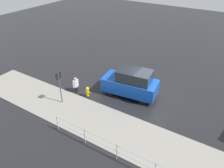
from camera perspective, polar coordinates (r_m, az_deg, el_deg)
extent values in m
plane|color=black|center=(16.08, 9.90, -3.44)|extent=(60.00, 60.00, 0.00)
cube|color=gray|center=(13.10, 2.37, -12.44)|extent=(24.00, 3.20, 0.04)
cube|color=blue|center=(15.75, 4.67, -0.39)|extent=(4.08, 2.16, 0.99)
cube|color=#1E232B|center=(15.21, 5.91, 2.15)|extent=(2.50, 1.77, 0.77)
cylinder|color=black|center=(15.88, -0.67, -2.10)|extent=(0.62, 0.29, 0.60)
cylinder|color=black|center=(16.97, 1.41, 0.34)|extent=(0.62, 0.29, 0.60)
cylinder|color=black|center=(15.14, 8.17, -4.38)|extent=(0.62, 0.29, 0.60)
cylinder|color=black|center=(16.28, 9.73, -1.67)|extent=(0.62, 0.29, 0.60)
cylinder|color=gold|center=(15.87, -6.39, -2.30)|extent=(0.22, 0.22, 0.62)
sphere|color=gold|center=(15.67, -6.46, -1.21)|extent=(0.26, 0.26, 0.26)
cylinder|color=gold|center=(15.74, -5.94, -2.25)|extent=(0.10, 0.09, 0.09)
cylinder|color=gold|center=(15.91, -6.86, -1.91)|extent=(0.10, 0.09, 0.09)
cylinder|color=#2D2D2D|center=(16.03, -6.33, -3.13)|extent=(0.31, 0.31, 0.06)
cube|color=silver|center=(16.30, -9.46, 0.17)|extent=(0.26, 0.37, 0.55)
sphere|color=tan|center=(16.10, -9.58, 1.33)|extent=(0.22, 0.22, 0.22)
cylinder|color=#1E1E2D|center=(16.61, -9.10, -1.17)|extent=(0.13, 0.13, 0.45)
cylinder|color=#1E1E2D|center=(16.51, -9.52, -1.45)|extent=(0.13, 0.13, 0.45)
cylinder|color=silver|center=(16.44, -8.90, 0.53)|extent=(0.09, 0.09, 0.50)
cylinder|color=silver|center=(16.15, -10.04, -0.20)|extent=(0.09, 0.09, 0.50)
cylinder|color=#B7BABF|center=(11.41, 1.28, -17.31)|extent=(0.04, 0.04, 1.05)
cylinder|color=#B7BABF|center=(12.24, -7.12, -13.36)|extent=(0.04, 0.04, 1.05)
cylinder|color=#B7BABF|center=(13.32, -14.09, -9.77)|extent=(0.04, 0.04, 1.05)
cylinder|color=#B7BABF|center=(10.76, 6.18, -17.74)|extent=(10.15, 0.04, 0.04)
cylinder|color=#B7BABF|center=(11.08, 6.05, -19.15)|extent=(10.15, 0.04, 0.04)
cylinder|color=#4C4C51|center=(15.06, -13.38, -1.05)|extent=(0.07, 0.07, 2.40)
cube|color=black|center=(14.58, -13.83, 2.09)|extent=(0.04, 0.44, 0.44)
cylinder|color=black|center=(16.32, 5.74, -2.49)|extent=(2.58, 2.58, 0.01)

